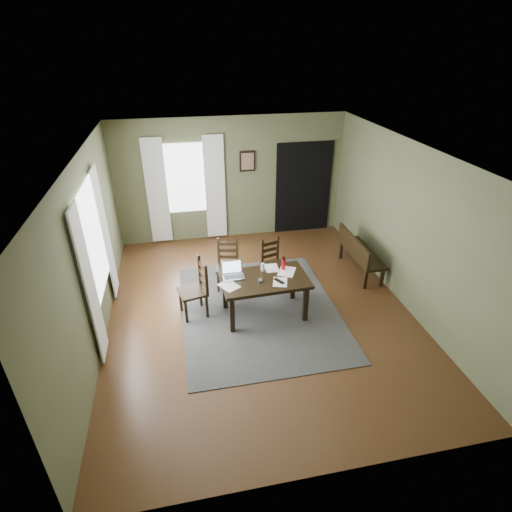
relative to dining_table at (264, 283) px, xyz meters
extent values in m
cube|color=#492C16|center=(-0.06, 0.11, -0.63)|extent=(5.00, 6.00, 0.01)
cube|color=#565B3B|center=(-0.06, 3.11, 0.73)|extent=(5.00, 0.02, 2.70)
cube|color=#565B3B|center=(-0.06, -2.89, 0.73)|extent=(5.00, 0.02, 2.70)
cube|color=#565B3B|center=(-2.56, 0.11, 0.73)|extent=(0.02, 6.00, 2.70)
cube|color=#565B3B|center=(2.44, 0.11, 0.73)|extent=(0.02, 6.00, 2.70)
cube|color=white|center=(-0.06, 0.11, 2.08)|extent=(5.00, 6.00, 0.02)
cube|color=#393939|center=(-0.06, 0.11, -0.62)|extent=(2.60, 3.20, 0.01)
cube|color=black|center=(0.00, 0.00, 0.06)|extent=(1.43, 0.90, 0.06)
cube|color=black|center=(0.00, 0.00, 0.01)|extent=(1.27, 0.74, 0.05)
cube|color=black|center=(-0.59, -0.35, -0.31)|extent=(0.08, 0.08, 0.59)
cube|color=black|center=(-0.62, 0.30, -0.31)|extent=(0.08, 0.08, 0.59)
cube|color=black|center=(0.62, -0.30, -0.31)|extent=(0.08, 0.08, 0.59)
cube|color=black|center=(0.59, 0.35, -0.31)|extent=(0.08, 0.08, 0.59)
cube|color=black|center=(-1.16, 0.22, -0.17)|extent=(0.52, 0.52, 0.04)
cube|color=black|center=(-1.36, 0.36, -0.40)|extent=(0.05, 0.05, 0.42)
cube|color=black|center=(-1.02, 0.43, -0.40)|extent=(0.05, 0.05, 0.42)
cube|color=black|center=(-1.29, 0.01, -0.40)|extent=(0.05, 0.05, 0.42)
cube|color=black|center=(-0.95, 0.09, -0.40)|extent=(0.05, 0.05, 0.42)
cube|color=black|center=(-1.00, 0.45, 0.11)|extent=(0.06, 0.06, 0.54)
cube|color=black|center=(-0.92, 0.08, 0.11)|extent=(0.06, 0.06, 0.54)
cube|color=black|center=(-0.96, 0.27, -0.03)|extent=(0.09, 0.32, 0.07)
cube|color=black|center=(-0.96, 0.27, 0.11)|extent=(0.09, 0.32, 0.07)
cube|color=black|center=(-0.96, 0.27, 0.26)|extent=(0.09, 0.32, 0.07)
cube|color=black|center=(-0.48, 0.94, -0.20)|extent=(0.48, 0.48, 0.04)
cube|color=black|center=(-0.67, 0.82, -0.42)|extent=(0.05, 0.05, 0.39)
cube|color=black|center=(-0.60, 1.13, -0.42)|extent=(0.05, 0.05, 0.39)
cube|color=black|center=(-0.36, 0.75, -0.42)|extent=(0.05, 0.05, 0.39)
cube|color=black|center=(-0.29, 1.06, -0.42)|extent=(0.05, 0.05, 0.39)
cube|color=black|center=(-0.61, 1.15, 0.06)|extent=(0.05, 0.05, 0.49)
cube|color=black|center=(-0.27, 1.08, 0.06)|extent=(0.05, 0.05, 0.49)
cube|color=black|center=(-0.44, 1.12, -0.08)|extent=(0.29, 0.09, 0.07)
cube|color=black|center=(-0.44, 1.12, 0.06)|extent=(0.29, 0.09, 0.07)
cube|color=black|center=(-0.44, 1.12, 0.19)|extent=(0.29, 0.09, 0.07)
cube|color=black|center=(0.38, 0.88, -0.22)|extent=(0.47, 0.47, 0.04)
cube|color=black|center=(0.28, 0.69, -0.42)|extent=(0.05, 0.05, 0.37)
cube|color=black|center=(0.19, 0.99, -0.42)|extent=(0.05, 0.05, 0.37)
cube|color=black|center=(0.57, 0.78, -0.42)|extent=(0.05, 0.05, 0.37)
cube|color=black|center=(0.49, 1.07, -0.42)|extent=(0.05, 0.05, 0.37)
cube|color=black|center=(0.18, 1.00, 0.03)|extent=(0.05, 0.05, 0.47)
cube|color=black|center=(0.49, 1.09, 0.03)|extent=(0.05, 0.05, 0.47)
cube|color=black|center=(0.33, 1.05, -0.10)|extent=(0.28, 0.10, 0.06)
cube|color=black|center=(0.33, 1.05, 0.03)|extent=(0.28, 0.10, 0.06)
cube|color=black|center=(0.33, 1.05, 0.15)|extent=(0.28, 0.10, 0.06)
cube|color=black|center=(2.16, 0.99, -0.21)|extent=(0.44, 1.37, 0.06)
cube|color=black|center=(2.33, 0.40, -0.43)|extent=(0.06, 0.06, 0.38)
cube|color=black|center=(2.00, 0.40, -0.43)|extent=(0.06, 0.06, 0.38)
cube|color=black|center=(2.33, 1.57, -0.43)|extent=(0.06, 0.06, 0.38)
cube|color=black|center=(2.00, 1.57, -0.43)|extent=(0.06, 0.06, 0.38)
cube|color=black|center=(1.97, 0.99, -0.02)|extent=(0.05, 1.37, 0.33)
cube|color=#B7B7BC|center=(-0.49, 0.13, 0.10)|extent=(0.36, 0.25, 0.02)
cube|color=#B7B7BC|center=(-0.49, 0.26, 0.21)|extent=(0.35, 0.07, 0.23)
cube|color=silver|center=(-0.49, 0.25, 0.21)|extent=(0.31, 0.06, 0.19)
cube|color=#3F3F42|center=(-0.49, 0.12, 0.11)|extent=(0.30, 0.15, 0.00)
cube|color=#3F3F42|center=(-0.09, -0.08, 0.10)|extent=(0.07, 0.10, 0.03)
cube|color=black|center=(0.20, -0.14, 0.10)|extent=(0.15, 0.20, 0.02)
cylinder|color=silver|center=(0.02, 0.24, 0.16)|extent=(0.08, 0.08, 0.14)
cylinder|color=#B10D16|center=(0.37, 0.22, 0.19)|extent=(0.07, 0.07, 0.20)
cylinder|color=black|center=(0.37, 0.22, 0.30)|extent=(0.04, 0.04, 0.03)
cube|color=white|center=(-0.59, -0.11, 0.09)|extent=(0.37, 0.40, 0.00)
cube|color=white|center=(0.22, -0.16, 0.09)|extent=(0.29, 0.34, 0.00)
cube|color=white|center=(0.19, 0.29, 0.09)|extent=(0.23, 0.29, 0.00)
cube|color=white|center=(0.40, 0.13, 0.09)|extent=(0.38, 0.41, 0.00)
cube|color=white|center=(-2.53, 0.31, 0.83)|extent=(0.01, 1.30, 1.70)
cube|color=white|center=(-1.06, 3.08, 0.83)|extent=(1.00, 0.01, 1.50)
cube|color=silver|center=(-2.50, -0.51, 0.58)|extent=(0.03, 0.48, 2.30)
cube|color=silver|center=(-2.50, 1.13, 0.58)|extent=(0.03, 0.48, 2.30)
cube|color=silver|center=(-1.68, 3.05, 0.58)|extent=(0.44, 0.03, 2.30)
cube|color=silver|center=(-0.44, 3.05, 0.58)|extent=(0.44, 0.03, 2.30)
cube|color=black|center=(0.29, 3.08, 1.13)|extent=(0.34, 0.03, 0.44)
cube|color=brown|center=(0.29, 3.07, 1.13)|extent=(0.27, 0.01, 0.36)
cube|color=black|center=(1.59, 3.08, 0.43)|extent=(1.30, 0.03, 2.10)
camera|label=1|loc=(-1.21, -5.29, 3.51)|focal=28.00mm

